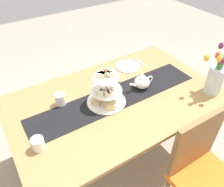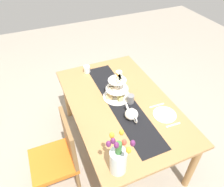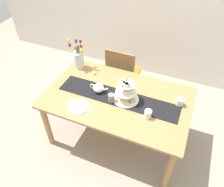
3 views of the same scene
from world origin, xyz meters
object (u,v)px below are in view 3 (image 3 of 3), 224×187
object	(u,v)px
teapot	(98,88)
mug_white_text	(148,114)
dining_table	(118,103)
knife_left	(90,111)
tiered_cake_stand	(126,92)
tulip_vase	(79,58)
mug_grey	(111,98)
cream_jug	(180,102)
dinner_plate_left	(78,107)
chair_left	(122,72)
fork_left	(67,104)

from	to	relation	value
teapot	mug_white_text	xyz separation A→B (m)	(0.65, -0.16, -0.01)
dining_table	mug_white_text	xyz separation A→B (m)	(0.40, -0.16, 0.14)
knife_left	tiered_cake_stand	bearing A→B (deg)	47.96
tulip_vase	knife_left	world-z (taller)	tulip_vase
dining_table	mug_grey	size ratio (longest dim) A/B	17.47
cream_jug	dinner_plate_left	xyz separation A→B (m)	(-1.01, -0.47, -0.04)
cream_jug	dinner_plate_left	world-z (taller)	cream_jug
cream_jug	teapot	bearing A→B (deg)	-170.80
chair_left	fork_left	world-z (taller)	chair_left
dining_table	cream_jug	size ratio (longest dim) A/B	19.53
cream_jug	fork_left	bearing A→B (deg)	-157.81
cream_jug	fork_left	distance (m)	1.25
chair_left	mug_white_text	world-z (taller)	chair_left
tulip_vase	dinner_plate_left	world-z (taller)	tulip_vase
mug_grey	teapot	bearing A→B (deg)	155.61
tulip_vase	cream_jug	bearing A→B (deg)	-8.11
chair_left	cream_jug	bearing A→B (deg)	-33.33
dinner_plate_left	fork_left	size ratio (longest dim) A/B	1.53
dinner_plate_left	mug_grey	xyz separation A→B (m)	(0.30, 0.23, 0.05)
tulip_vase	cream_jug	size ratio (longest dim) A/B	4.82
tiered_cake_stand	dinner_plate_left	world-z (taller)	tiered_cake_stand
dining_table	dinner_plate_left	size ratio (longest dim) A/B	7.22
tiered_cake_stand	dinner_plate_left	xyz separation A→B (m)	(-0.44, -0.33, -0.10)
dining_table	fork_left	bearing A→B (deg)	-146.37
tiered_cake_stand	dining_table	bearing A→B (deg)	-178.74
mug_white_text	chair_left	bearing A→B (deg)	124.58
chair_left	tulip_vase	size ratio (longest dim) A/B	2.22
teapot	dinner_plate_left	world-z (taller)	teapot
fork_left	tulip_vase	bearing A→B (deg)	107.33
tulip_vase	mug_white_text	xyz separation A→B (m)	(1.09, -0.51, -0.10)
cream_jug	mug_grey	distance (m)	0.76
teapot	chair_left	bearing A→B (deg)	87.94
tiered_cake_stand	cream_jug	world-z (taller)	tiered_cake_stand
tiered_cake_stand	cream_jug	distance (m)	0.60
fork_left	knife_left	size ratio (longest dim) A/B	0.88
chair_left	tiered_cake_stand	size ratio (longest dim) A/B	2.99
dining_table	knife_left	xyz separation A→B (m)	(-0.20, -0.32, 0.09)
mug_grey	cream_jug	bearing A→B (deg)	18.59
tiered_cake_stand	knife_left	size ratio (longest dim) A/B	1.79
knife_left	mug_white_text	size ratio (longest dim) A/B	1.79
dinner_plate_left	mug_grey	size ratio (longest dim) A/B	2.42
teapot	knife_left	xyz separation A→B (m)	(0.05, -0.32, -0.06)
tulip_vase	mug_white_text	bearing A→B (deg)	-24.91
dinner_plate_left	mug_white_text	size ratio (longest dim) A/B	2.42
knife_left	mug_grey	distance (m)	0.28
cream_jug	dinner_plate_left	size ratio (longest dim) A/B	0.37
teapot	knife_left	world-z (taller)	teapot
tiered_cake_stand	teapot	world-z (taller)	tiered_cake_stand
dining_table	chair_left	bearing A→B (deg)	106.80
dinner_plate_left	mug_white_text	world-z (taller)	mug_white_text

